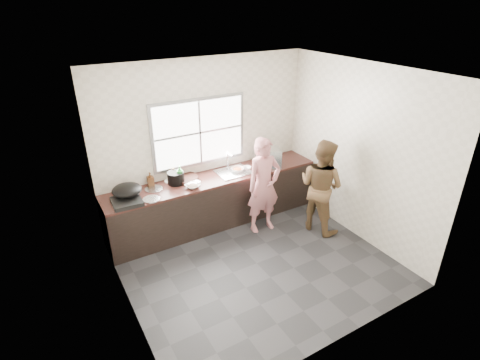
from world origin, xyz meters
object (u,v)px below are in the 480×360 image
bowl_mince (193,186)px  plate_food (170,181)px  bottle_brown_short (173,175)px  cutting_board (185,178)px  dish_rack (267,158)px  glass_jar (176,183)px  wok (127,190)px  bowl_held (246,168)px  person_side (321,186)px  pot_lid_left (151,199)px  burner (127,202)px  pot_lid_right (154,189)px  woman (264,189)px  black_pot (176,178)px  bottle_green (180,174)px  bottle_brown_tall (150,180)px  bowl_crabs (238,170)px

bowl_mince → plate_food: 0.44m
bowl_mince → bottle_brown_short: (-0.15, 0.39, 0.06)m
cutting_board → dish_rack: bearing=-10.5°
glass_jar → wok: 0.76m
cutting_board → glass_jar: glass_jar is taller
bowl_mince → bowl_held: size_ratio=1.10×
person_side → pot_lid_left: bearing=57.3°
bottle_brown_short → burner: bottle_brown_short is taller
glass_jar → pot_lid_right: bearing=170.4°
bottle_brown_short → burner: size_ratio=0.46×
woman → black_pot: woman is taller
glass_jar → person_side: bearing=-26.6°
woman → bottle_green: bearing=155.2°
black_pot → bottle_brown_short: 0.13m
plate_food → person_side: bearing=-30.6°
plate_food → burner: 0.87m
cutting_board → pot_lid_left: (-0.67, -0.37, -0.02)m
person_side → pot_lid_right: 2.61m
cutting_board → bottle_green: size_ratio=1.41×
person_side → burner: size_ratio=3.87×
plate_food → pot_lid_left: bearing=-136.7°
person_side → wok: person_side is taller
black_pot → dish_rack: dish_rack is taller
cutting_board → bottle_brown_tall: size_ratio=2.21×
dish_rack → person_side: bearing=-43.1°
glass_jar → woman: bearing=-24.9°
bowl_crabs → bowl_held: 0.17m
bowl_mince → plate_food: size_ratio=1.12×
bottle_brown_short → pot_lid_left: 0.68m
bowl_crabs → plate_food: size_ratio=0.90×
bottle_green → bottle_brown_tall: 0.46m
bowl_crabs → black_pot: black_pot is taller
black_pot → wok: bearing=-171.9°
cutting_board → burner: 1.05m
cutting_board → burner: bearing=-162.9°
cutting_board → black_pot: 0.19m
person_side → bottle_brown_short: (-2.00, 1.23, 0.18)m
woman → pot_lid_left: size_ratio=6.01×
bottle_brown_tall → glass_jar: bearing=-31.6°
burner → bowl_held: bearing=3.6°
dish_rack → pot_lid_left: bearing=-155.7°
bowl_mince → pot_lid_right: 0.58m
woman → black_pot: bearing=155.0°
bottle_brown_tall → dish_rack: dish_rack is taller
pot_lid_left → bottle_brown_short: bearing=40.4°
pot_lid_right → bowl_held: bearing=-3.4°
person_side → bottle_brown_short: person_side is taller
woman → dish_rack: (0.36, 0.46, 0.29)m
woman → cutting_board: bearing=148.8°
bottle_green → pot_lid_right: size_ratio=1.15×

